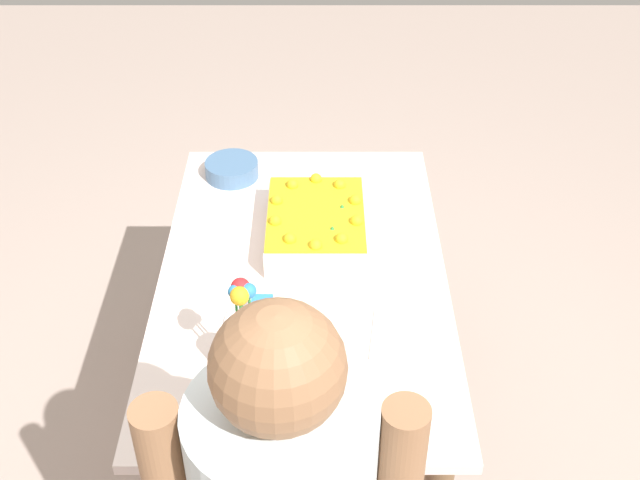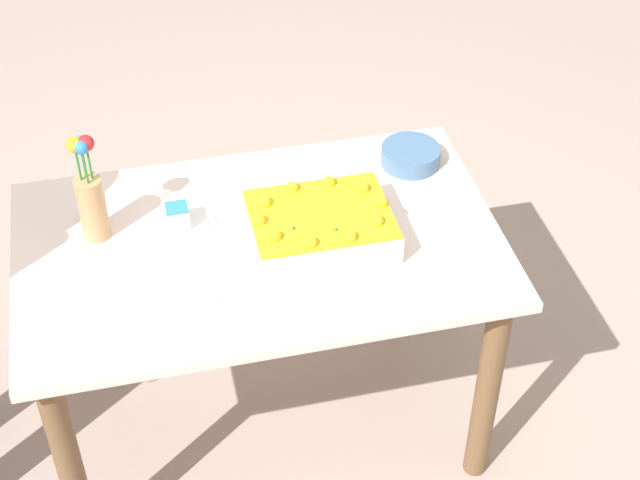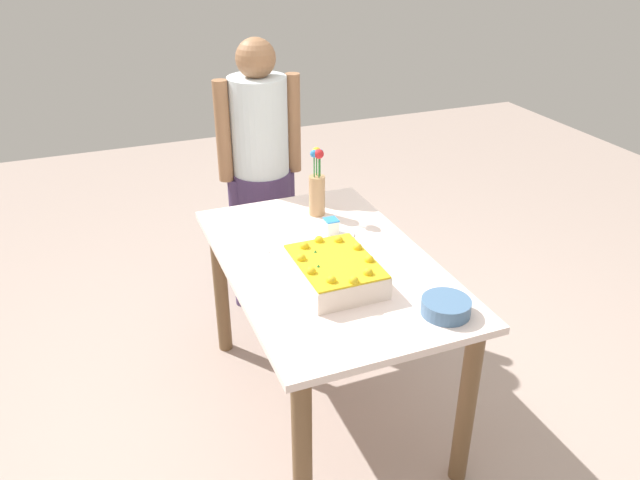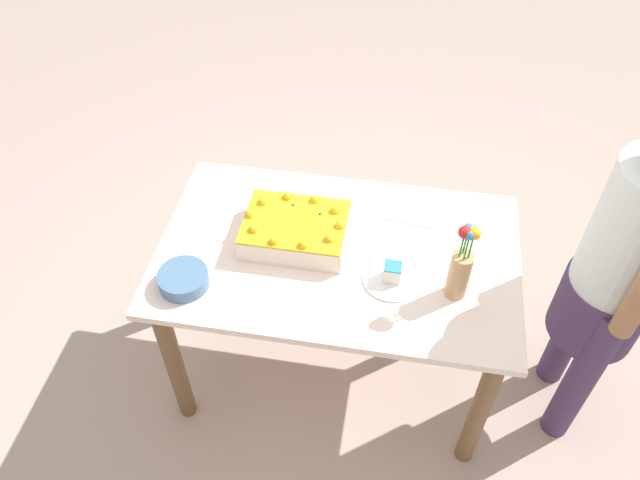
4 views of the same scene
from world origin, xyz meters
name	(u,v)px [view 2 (image 2 of 4)]	position (x,y,z in m)	size (l,w,h in m)	color
ground_plane	(268,418)	(0.00, 0.00, 0.00)	(8.00, 8.00, 0.00)	#AD988D
dining_table	(261,276)	(0.00, 0.00, 0.63)	(1.32, 0.81, 0.76)	white
sheet_cake	(321,226)	(0.16, -0.04, 0.81)	(0.38, 0.29, 0.12)	#F5E0CD
serving_plate_with_slice	(178,223)	(-0.21, 0.10, 0.78)	(0.20, 0.20, 0.08)	white
cake_knife	(178,303)	(-0.24, -0.19, 0.77)	(0.20, 0.02, 0.00)	silver
flower_vase	(90,196)	(-0.43, 0.12, 0.90)	(0.07, 0.07, 0.32)	tan
fruit_bowl	(411,156)	(0.50, 0.24, 0.79)	(0.18, 0.18, 0.06)	#496D94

